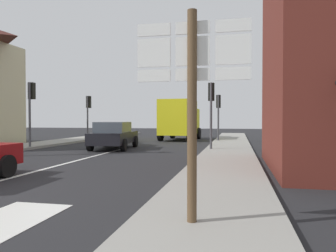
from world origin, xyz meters
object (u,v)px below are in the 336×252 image
at_px(traffic_light_far_right, 218,107).
at_px(sedan_far, 114,135).
at_px(traffic_light_near_right, 211,101).
at_px(traffic_light_far_left, 88,108).
at_px(delivery_truck, 180,119).
at_px(route_sign_post, 192,93).
at_px(traffic_light_near_left, 31,100).

bearing_deg(traffic_light_far_right, sedan_far, -129.62).
bearing_deg(traffic_light_far_right, traffic_light_near_right, -90.00).
bearing_deg(traffic_light_far_right, traffic_light_far_left, -178.65).
xyz_separation_m(sedan_far, delivery_truck, (2.21, 8.21, 0.89)).
bearing_deg(traffic_light_far_left, route_sign_post, -60.51).
relative_size(route_sign_post, traffic_light_near_right, 0.93).
relative_size(traffic_light_near_right, traffic_light_far_right, 1.04).
bearing_deg(route_sign_post, traffic_light_near_right, 93.07).
distance_m(sedan_far, traffic_light_far_right, 8.43).
distance_m(delivery_truck, traffic_light_near_right, 8.96).
height_order(traffic_light_near_right, traffic_light_near_left, traffic_light_near_left).
xyz_separation_m(sedan_far, route_sign_post, (5.91, -12.11, 1.24)).
xyz_separation_m(traffic_light_near_right, traffic_light_near_left, (-9.68, -0.71, 0.12)).
height_order(sedan_far, traffic_light_near_left, traffic_light_near_left).
relative_size(traffic_light_far_left, traffic_light_near_left, 0.93).
bearing_deg(route_sign_post, traffic_light_near_left, 132.59).
bearing_deg(sedan_far, delivery_truck, 74.92).
bearing_deg(traffic_light_near_right, traffic_light_far_right, 90.00).
xyz_separation_m(route_sign_post, traffic_light_far_right, (-0.64, 18.47, 0.45)).
distance_m(delivery_truck, traffic_light_far_left, 6.99).
bearing_deg(traffic_light_far_right, traffic_light_near_left, -143.19).
bearing_deg(sedan_far, route_sign_post, -63.99).
bearing_deg(delivery_truck, sedan_far, -105.08).
relative_size(sedan_far, traffic_light_far_left, 1.30).
bearing_deg(route_sign_post, delivery_truck, 100.31).
height_order(sedan_far, traffic_light_far_right, traffic_light_far_right).
bearing_deg(traffic_light_near_right, sedan_far, 178.18).
relative_size(traffic_light_far_left, traffic_light_far_right, 1.01).
height_order(route_sign_post, traffic_light_near_right, traffic_light_near_right).
bearing_deg(delivery_truck, traffic_light_far_left, -162.60).
height_order(traffic_light_near_right, traffic_light_far_right, traffic_light_near_right).
bearing_deg(route_sign_post, sedan_far, 116.01).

